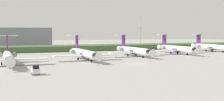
# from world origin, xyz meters

# --- Properties ---
(ground_plane) EXTENTS (500.00, 500.00, 0.00)m
(ground_plane) POSITION_xyz_m (0.00, 30.00, 0.00)
(ground_plane) COLOR #9E9B96
(grass_berm) EXTENTS (320.00, 20.00, 2.93)m
(grass_berm) POSITION_xyz_m (0.00, 71.63, 1.47)
(grass_berm) COLOR #426033
(grass_berm) RESTS_ON ground
(regional_jet_second) EXTENTS (22.81, 31.00, 9.00)m
(regional_jet_second) POSITION_xyz_m (-37.65, 10.69, 2.54)
(regional_jet_second) COLOR white
(regional_jet_second) RESTS_ON ground
(regional_jet_third) EXTENTS (22.81, 31.00, 9.00)m
(regional_jet_third) POSITION_xyz_m (-12.00, 17.20, 2.54)
(regional_jet_third) COLOR white
(regional_jet_third) RESTS_ON ground
(regional_jet_fourth) EXTENTS (22.81, 31.00, 9.00)m
(regional_jet_fourth) POSITION_xyz_m (11.75, 25.72, 2.54)
(regional_jet_fourth) COLOR white
(regional_jet_fourth) RESTS_ON ground
(regional_jet_fifth) EXTENTS (22.81, 31.00, 9.00)m
(regional_jet_fifth) POSITION_xyz_m (35.83, 29.99, 2.54)
(regional_jet_fifth) COLOR white
(regional_jet_fifth) RESTS_ON ground
(regional_jet_sixth) EXTENTS (22.81, 31.00, 9.00)m
(regional_jet_sixth) POSITION_xyz_m (62.45, 37.15, 2.54)
(regional_jet_sixth) COLOR white
(regional_jet_sixth) RESTS_ON ground
(antenna_mast) EXTENTS (4.40, 0.50, 19.39)m
(antenna_mast) POSITION_xyz_m (41.26, 76.62, 8.11)
(antenna_mast) COLOR #B2B2B7
(antenna_mast) RESTS_ON ground
(distant_hangar) EXTENTS (46.79, 26.87, 12.84)m
(distant_hangar) POSITION_xyz_m (-32.74, 110.90, 6.42)
(distant_hangar) COLOR gray
(distant_hangar) RESTS_ON ground
(baggage_tug) EXTENTS (1.72, 3.20, 2.30)m
(baggage_tug) POSITION_xyz_m (-32.34, -11.71, 1.00)
(baggage_tug) COLOR silver
(baggage_tug) RESTS_ON ground
(safety_cone_front_marker) EXTENTS (0.44, 0.44, 0.55)m
(safety_cone_front_marker) POSITION_xyz_m (-13.22, -0.61, 0.28)
(safety_cone_front_marker) COLOR orange
(safety_cone_front_marker) RESTS_ON ground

